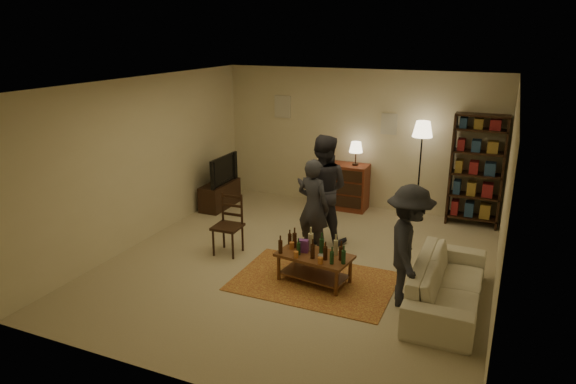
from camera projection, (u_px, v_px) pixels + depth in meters
The scene contains 13 objects.
floor at pixel (299, 263), 7.80m from camera, with size 6.00×6.00×0.00m, color #C6B793.
room_shell at pixel (327, 114), 10.11m from camera, with size 6.00×6.00×6.00m.
rug at pixel (314, 281), 7.24m from camera, with size 2.20×1.50×0.01m, color maroon.
coffee_table at pixel (314, 257), 7.13m from camera, with size 1.09×0.69×0.76m.
dining_chair at pixel (229, 222), 8.06m from camera, with size 0.43×0.43×0.97m.
tv_stand at pixel (220, 189), 10.19m from camera, with size 0.40×1.00×1.06m.
dresser at pixel (342, 185), 10.11m from camera, with size 1.00×0.50×1.36m.
bookshelf at pixel (476, 170), 9.07m from camera, with size 0.90×0.34×2.02m.
floor_lamp at pixel (422, 136), 9.16m from camera, with size 0.36×0.36×1.85m.
sofa at pixel (447, 284), 6.53m from camera, with size 2.08×0.81×0.61m, color beige.
person_left at pixel (313, 207), 7.98m from camera, with size 0.56×0.37×1.53m, color #282930.
person_right at pixel (322, 189), 8.37m from camera, with size 0.88×0.69×1.81m, color #2A2931.
person_by_sofa at pixel (408, 246), 6.44m from camera, with size 1.03×0.59×1.59m, color #23242A.
Camera 1 is at (2.67, -6.59, 3.39)m, focal length 32.00 mm.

